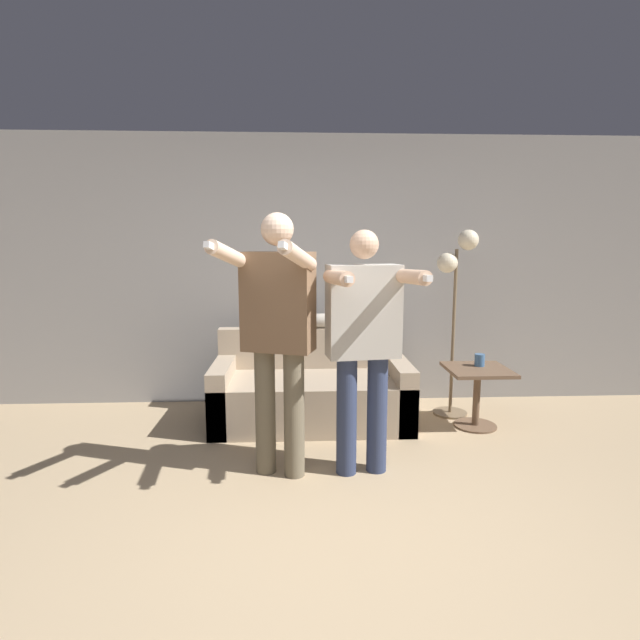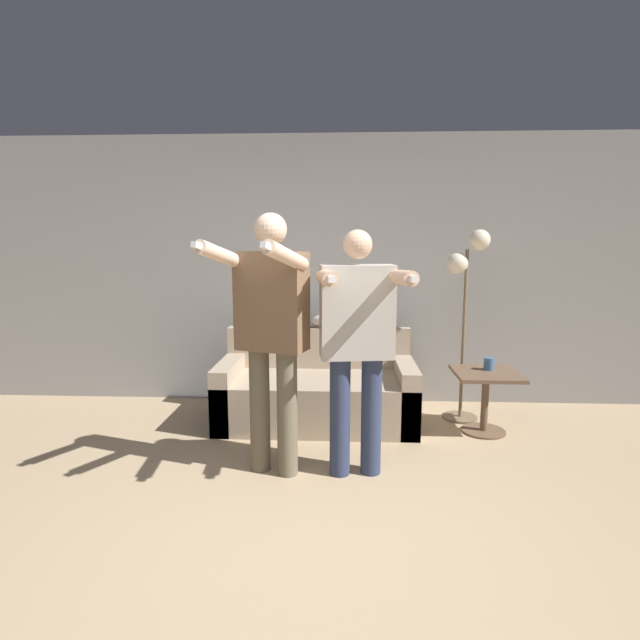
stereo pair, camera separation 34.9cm
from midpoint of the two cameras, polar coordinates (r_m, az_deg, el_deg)
ground_plane at (r=2.82m, az=1.46°, el=-25.51°), size 16.00×16.00×0.00m
wall_back at (r=4.91m, az=2.18°, el=5.55°), size 10.00×0.05×2.60m
couch at (r=4.48m, az=1.91°, el=-8.31°), size 1.71×0.85×0.79m
person_left at (r=3.31m, az=-2.65°, el=-0.62°), size 0.66×0.77×1.78m
person_right at (r=3.32m, az=7.26°, el=-1.86°), size 0.61×0.73×1.67m
cat at (r=4.65m, az=3.55°, el=-0.03°), size 0.50×0.14×0.17m
floor_lamp at (r=4.59m, az=18.56°, el=4.19°), size 0.36×0.31×1.70m
side_table at (r=4.47m, az=20.57°, el=-7.36°), size 0.52×0.52×0.52m
cup at (r=4.50m, az=20.88°, el=-4.72°), size 0.09×0.09×0.11m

